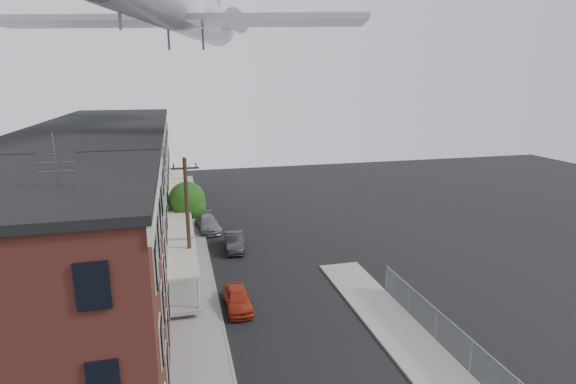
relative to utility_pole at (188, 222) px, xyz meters
name	(u,v)px	position (x,y,z in m)	size (l,w,h in m)	color
sidewalk_left	(190,254)	(0.10, 6.00, -4.61)	(3.00, 62.00, 0.12)	gray
sidewalk_right	(430,366)	(11.10, -12.00, -4.61)	(3.00, 26.00, 0.12)	gray
curb_left	(208,252)	(1.55, 6.00, -4.60)	(0.15, 62.00, 0.14)	gray
curb_right	(404,370)	(9.65, -12.00, -4.60)	(0.15, 26.00, 0.14)	gray
corner_building	(32,305)	(-6.40, -11.00, 0.49)	(10.31, 12.30, 12.15)	#3A1412
row_house_a	(79,230)	(-6.36, -1.50, 0.45)	(11.98, 7.00, 10.30)	slate
row_house_b	(98,201)	(-6.36, 5.50, 0.45)	(11.98, 7.00, 10.30)	gray
row_house_c	(110,181)	(-6.36, 12.50, 0.45)	(11.98, 7.00, 10.30)	slate
row_house_d	(118,166)	(-6.36, 19.50, 0.45)	(11.98, 7.00, 10.30)	gray
row_house_e	(125,156)	(-6.36, 26.50, 0.45)	(11.98, 7.00, 10.30)	slate
chainlink_fence	(471,357)	(12.60, -13.00, -3.68)	(0.06, 18.06, 1.90)	gray
utility_pole	(188,222)	(0.00, 0.00, 0.00)	(1.80, 0.26, 9.00)	black
street_tree	(189,201)	(0.33, 9.92, -1.22)	(3.22, 3.20, 5.20)	black
car_near	(237,299)	(2.67, -3.78, -4.01)	(1.57, 3.89, 1.33)	#A82D15
car_mid	(234,242)	(3.80, 6.26, -3.99)	(1.45, 4.17, 1.37)	black
car_far	(208,223)	(2.00, 11.85, -3.99)	(1.92, 4.72, 1.37)	gray
airplane	(183,9)	(0.54, 4.64, 13.93)	(24.84, 28.42, 8.22)	silver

